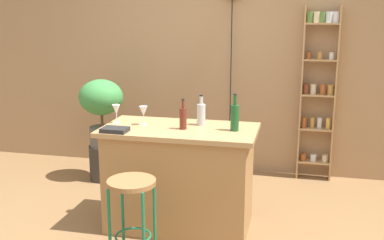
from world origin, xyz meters
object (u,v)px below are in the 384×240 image
(cookbook, at_px, (115,130))
(plant_stool, at_px, (104,162))
(bottle_wine_red, at_px, (235,117))
(bottle_olive_oil, at_px, (183,118))
(wine_glass_center, at_px, (143,112))
(bar_stool, at_px, (132,201))
(spice_shelf, at_px, (318,88))
(potted_plant, at_px, (101,104))
(wine_glass_left, at_px, (116,110))
(bottle_soda_blue, at_px, (201,114))

(cookbook, bearing_deg, plant_stool, 119.58)
(bottle_wine_red, relative_size, bottle_olive_oil, 1.20)
(plant_stool, height_order, wine_glass_center, wine_glass_center)
(plant_stool, distance_m, wine_glass_center, 1.46)
(bar_stool, distance_m, spice_shelf, 2.62)
(potted_plant, height_order, cookbook, potted_plant)
(wine_glass_left, distance_m, cookbook, 0.33)
(wine_glass_center, distance_m, cookbook, 0.33)
(bottle_wine_red, xyz_separation_m, wine_glass_center, (-0.79, 0.02, 0.00))
(bottle_wine_red, relative_size, cookbook, 1.46)
(bar_stool, bearing_deg, bottle_olive_oil, 69.78)
(bottle_olive_oil, distance_m, wine_glass_left, 0.62)
(bottle_soda_blue, distance_m, bottle_wine_red, 0.33)
(potted_plant, bearing_deg, bottle_wine_red, -30.52)
(potted_plant, bearing_deg, plant_stool, 0.00)
(wine_glass_left, bearing_deg, bar_stool, -61.06)
(bottle_soda_blue, bearing_deg, wine_glass_left, -172.63)
(cookbook, bearing_deg, wine_glass_center, 63.04)
(cookbook, bearing_deg, bottle_olive_oil, 23.89)
(spice_shelf, height_order, wine_glass_center, spice_shelf)
(wine_glass_center, bearing_deg, cookbook, -117.99)
(bottle_olive_oil, xyz_separation_m, wine_glass_center, (-0.37, 0.06, 0.02))
(bar_stool, height_order, plant_stool, bar_stool)
(bottle_wine_red, height_order, wine_glass_center, bottle_wine_red)
(bottle_soda_blue, height_order, bottle_olive_oil, bottle_soda_blue)
(cookbook, bearing_deg, potted_plant, 119.58)
(bar_stool, bearing_deg, plant_stool, 120.26)
(bar_stool, distance_m, cookbook, 0.65)
(bar_stool, distance_m, wine_glass_center, 0.87)
(plant_stool, relative_size, wine_glass_center, 2.39)
(bottle_wine_red, distance_m, bottle_olive_oil, 0.43)
(bottle_soda_blue, xyz_separation_m, bottle_olive_oil, (-0.12, -0.17, -0.00))
(bottle_soda_blue, distance_m, wine_glass_center, 0.49)
(bottle_soda_blue, xyz_separation_m, wine_glass_left, (-0.74, -0.10, 0.02))
(wine_glass_left, bearing_deg, bottle_wine_red, -1.86)
(wine_glass_left, bearing_deg, potted_plant, 121.25)
(potted_plant, relative_size, cookbook, 3.53)
(bar_stool, xyz_separation_m, spice_shelf, (1.36, 2.17, 0.55))
(wine_glass_left, xyz_separation_m, wine_glass_center, (0.25, -0.01, 0.00))
(potted_plant, bearing_deg, bar_stool, -59.74)
(bar_stool, bearing_deg, potted_plant, 120.26)
(bottle_soda_blue, bearing_deg, wine_glass_center, -167.40)
(bottle_soda_blue, bearing_deg, plant_stool, 147.81)
(wine_glass_center, bearing_deg, plant_stool, 131.19)
(plant_stool, distance_m, bottle_wine_red, 2.02)
(spice_shelf, xyz_separation_m, cookbook, (-1.64, -1.76, -0.13))
(potted_plant, distance_m, bottle_soda_blue, 1.52)
(bar_stool, relative_size, wine_glass_center, 3.97)
(wine_glass_left, relative_size, cookbook, 0.78)
(bottle_olive_oil, bearing_deg, potted_plant, 139.97)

